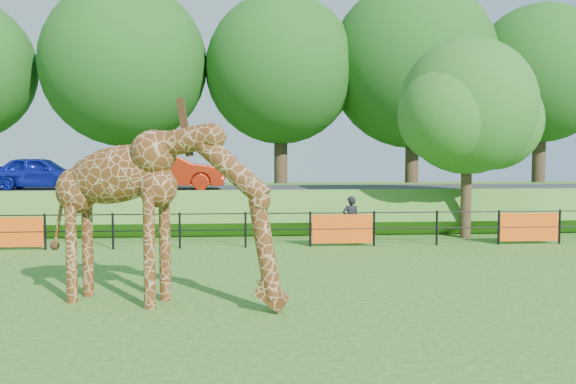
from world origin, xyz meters
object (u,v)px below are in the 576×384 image
(car_blue, at_px, (40,173))
(visitor, at_px, (351,219))
(giraffe, at_px, (164,215))
(tree_east, at_px, (470,112))
(car_red, at_px, (168,171))

(car_blue, height_order, visitor, car_blue)
(giraffe, height_order, tree_east, tree_east)
(giraffe, xyz_separation_m, car_blue, (-6.40, 13.53, 0.29))
(car_red, xyz_separation_m, tree_east, (10.57, -4.07, 2.14))
(giraffe, relative_size, tree_east, 0.74)
(giraffe, height_order, car_red, giraffe)
(car_blue, xyz_separation_m, visitor, (11.45, -5.63, -1.32))
(car_red, relative_size, tree_east, 0.65)
(car_blue, relative_size, car_red, 0.87)
(car_red, xyz_separation_m, visitor, (6.38, -4.89, -1.39))
(car_blue, relative_size, tree_east, 0.57)
(giraffe, height_order, visitor, giraffe)
(giraffe, bearing_deg, car_red, 115.81)
(car_red, bearing_deg, car_blue, 76.89)
(visitor, bearing_deg, car_blue, -31.52)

